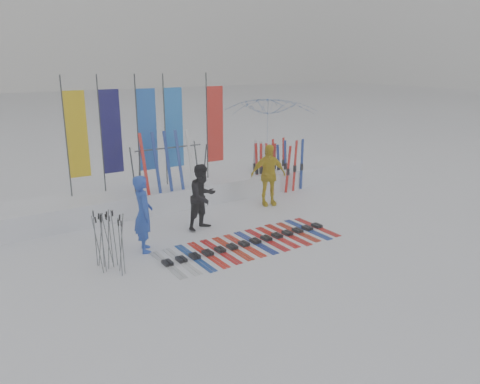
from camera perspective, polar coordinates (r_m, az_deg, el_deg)
ground at (r=10.59m, az=3.87°, el=-7.37°), size 120.00×120.00×0.00m
snow_bank at (r=14.21m, az=-7.32°, el=-0.07°), size 14.00×1.60×0.60m
person_blue at (r=10.58m, az=-11.70°, el=-2.62°), size 0.56×0.72×1.75m
person_black at (r=11.78m, az=-4.58°, el=-0.59°), size 0.95×0.82×1.68m
person_yellow at (r=13.73m, az=3.46°, el=2.08°), size 1.15×0.75×1.81m
tent_canopy at (r=16.59m, az=3.56°, el=6.60°), size 3.59×3.65×3.02m
ski_row at (r=11.00m, az=1.19°, el=-6.21°), size 4.36×1.68×0.07m
pole_cluster at (r=9.90m, az=-15.72°, el=-5.87°), size 0.57×0.79×1.26m
feather_flags at (r=13.64m, az=-11.34°, el=7.44°), size 4.68×0.28×3.20m
ski_rack at (r=13.40m, az=-8.61°, el=3.68°), size 2.04×0.80×1.23m
upright_skis at (r=15.41m, az=4.05°, el=3.16°), size 1.60×1.12×1.70m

